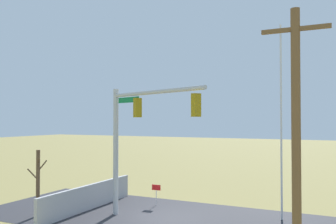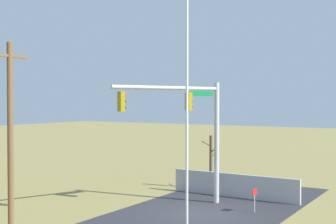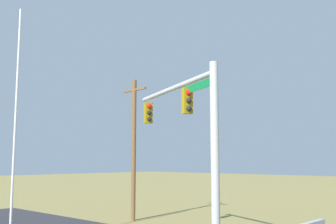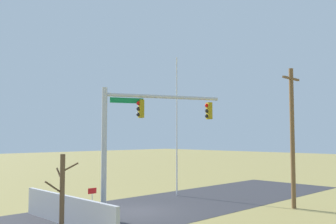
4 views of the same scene
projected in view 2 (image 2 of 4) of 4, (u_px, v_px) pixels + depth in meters
ground_plane at (201, 214)px, 23.24m from camera, size 160.00×160.00×0.00m
sidewalk_corner at (224, 200)px, 26.58m from camera, size 6.00×6.00×0.01m
retaining_fence at (234, 185)px, 27.24m from camera, size 0.20×7.89×1.39m
signal_mast at (192, 120)px, 24.65m from camera, size 6.17×2.84×6.70m
flagpole at (187, 120)px, 17.24m from camera, size 0.10×0.10×9.93m
utility_pole at (10, 133)px, 20.25m from camera, size 1.90×0.26×8.24m
bare_tree at (211, 161)px, 29.73m from camera, size 1.27×1.02×3.46m
open_sign at (255, 195)px, 23.40m from camera, size 0.56×0.04×1.22m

